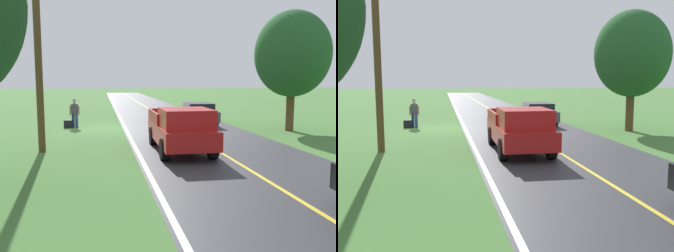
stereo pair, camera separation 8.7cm
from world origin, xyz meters
The scene contains 10 objects.
ground_plane centered at (0.00, 0.00, 0.00)m, with size 200.00×200.00×0.00m, color #427033.
road_surface centered at (-4.61, 0.00, 0.00)m, with size 6.90×120.00×0.00m, color #333338.
lane_edge_line centered at (-1.34, 0.00, 0.01)m, with size 0.16×117.60×0.00m, color silver.
lane_centre_line centered at (-4.61, 0.00, 0.01)m, with size 0.14×117.60×0.00m, color gold.
hitchhiker_walking centered at (1.66, -0.70, 0.98)m, with size 0.62×0.51×1.75m.
suitcase_carried centered at (2.08, -0.63, 0.24)m, with size 0.20×0.46×0.48m, color black.
pickup_truck_passing centered at (-3.07, 7.83, 0.97)m, with size 2.16×5.43×1.82m.
tree_far_side_near centered at (-10.49, 2.87, 4.31)m, with size 4.16×4.16×6.73m.
sedan_near_oncoming centered at (-6.14, -1.12, 0.75)m, with size 2.04×4.46×1.41m.
utility_pole_roadside centered at (2.45, 6.85, 3.89)m, with size 0.28×0.28×7.77m, color brown.
Camera 2 is at (-0.01, 22.16, 2.91)m, focal length 39.38 mm.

